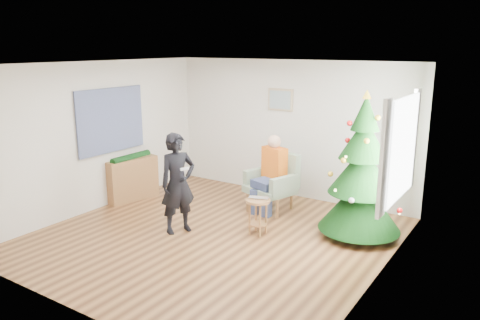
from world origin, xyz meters
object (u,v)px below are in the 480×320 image
Objects in this scene: stool at (258,216)px; standing_man at (178,183)px; christmas_tree at (362,172)px; armchair at (273,189)px; console at (132,179)px.

stool is 0.36× the size of standing_man.
christmas_tree reaches higher than standing_man.
armchair is at bearing 0.52° from standing_man.
console is at bearing -140.34° from armchair.
stool is 0.56× the size of console.
standing_man is 1.94m from console.
standing_man reaches higher than console.
standing_man is (-0.74, -1.68, 0.41)m from armchair.
christmas_tree is 3.98× the size of stool.
armchair is at bearing 32.10° from console.
stool is (-1.33, -0.79, -0.72)m from christmas_tree.
console is at bearing -171.18° from christmas_tree.
christmas_tree reaches higher than stool.
standing_man is (-1.10, -0.58, 0.50)m from stool.
console is at bearing 177.14° from stool.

